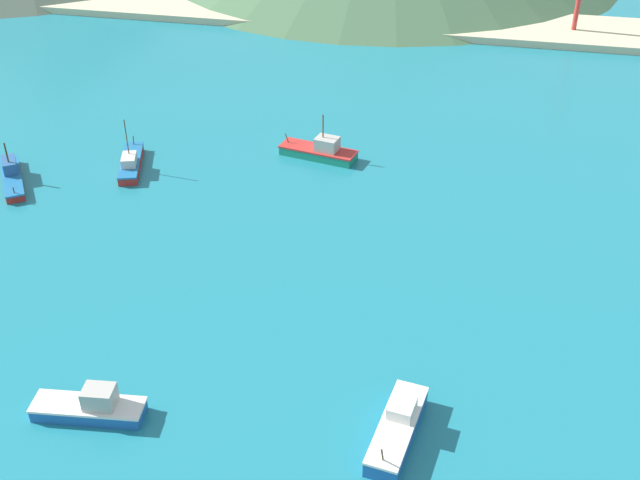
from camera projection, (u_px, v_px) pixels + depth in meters
ground at (137, 287)px, 71.73m from camera, size 260.00×280.00×0.50m
fishing_boat_2 at (12, 175)px, 88.06m from camera, size 7.60×9.65×4.66m
fishing_boat_3 at (91, 407)px, 57.25m from camera, size 8.61×3.41×2.75m
fishing_boat_4 at (397, 428)px, 55.48m from camera, size 3.65×8.92×3.06m
fishing_boat_5 at (320, 151)px, 93.04m from camera, size 9.76×4.63×5.63m
fishing_boat_6 at (131, 163)px, 90.75m from camera, size 5.06×9.55×6.38m
beach_strip at (328, 15)px, 140.03m from camera, size 247.00×16.76×1.20m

